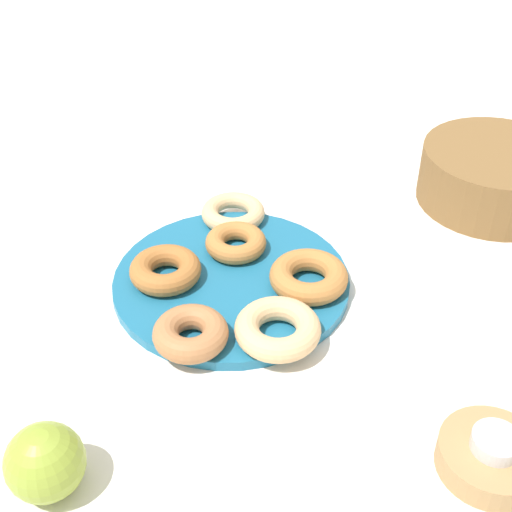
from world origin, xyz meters
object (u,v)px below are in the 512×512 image
Objects in this scene: tealight at (496,442)px; basket at (495,176)px; apple at (45,462)px; donut_2 at (278,329)px; donut_3 at (191,333)px; candle_holder at (491,457)px; donut_plate at (231,281)px; donut_5 at (233,213)px; donut_4 at (236,243)px; donut_0 at (309,277)px; donut_1 at (165,270)px.

basket is (-0.44, 0.17, 0.01)m from tealight.
donut_2 is at bearing 124.76° from apple.
donut_3 is 0.32m from candle_holder.
basket is (-0.15, 0.38, 0.03)m from donut_plate.
donut_5 is 0.46m from tealight.
donut_4 is (-0.05, 0.01, 0.02)m from donut_plate.
candle_holder is (0.26, 0.13, -0.01)m from donut_0.
donut_3 is (0.11, -0.05, 0.02)m from donut_plate.
donut_2 is 1.22× the size of donut_4.
tealight is (0.26, 0.13, 0.01)m from donut_0.
donut_3 is (0.08, -0.14, 0.00)m from donut_0.
basket reaches higher than donut_0.
apple is at bearing -26.60° from donut_5.
tealight is (0.29, 0.22, 0.03)m from donut_plate.
donut_0 reaches higher than donut_plate.
donut_0 is 1.32× the size of apple.
donut_2 is 0.43m from basket.
candle_holder is at bearing 31.15° from donut_4.
donut_0 reaches higher than donut_4.
donut_5 is 0.41× the size of basket.
donut_plate is 2.89× the size of candle_holder.
basket is at bearing 107.67° from donut_1.
donut_plate is 3.37× the size of donut_5.
basket reaches higher than candle_holder.
donut_4 reaches higher than donut_plate.
tealight reaches higher than candle_holder.
donut_1 is (-0.03, -0.17, -0.00)m from donut_0.
donut_1 is 1.01× the size of donut_5.
donut_2 is 0.23m from donut_5.
donut_0 is at bearing 131.44° from apple.
donut_0 is 0.29m from tealight.
donut_5 is (-0.15, -0.08, -0.00)m from donut_0.
apple is (0.16, -0.13, 0.01)m from donut_3.
tealight is at bearing 45.23° from donut_1.
donut_3 is at bearing 13.13° from donut_1.
donut_4 is at bearing 169.46° from donut_plate.
donut_2 is 1.33× the size of apple.
donut_2 is 0.25m from tealight.
tealight is (0.18, 0.17, 0.01)m from donut_2.
candle_holder is 1.40× the size of apple.
donut_4 is at bearing -134.84° from donut_0.
donut_2 is 1.15× the size of donut_3.
donut_1 is (-0.01, -0.08, 0.02)m from donut_plate.
tealight is (0.41, 0.20, 0.01)m from donut_5.
apple is (0.24, -0.27, 0.01)m from donut_0.
donut_3 is at bearing -123.64° from tealight.
donut_0 is at bearing 45.16° from donut_4.
donut_2 reaches higher than donut_plate.
donut_2 is 0.95× the size of candle_holder.
donut_4 is 0.40m from tealight.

